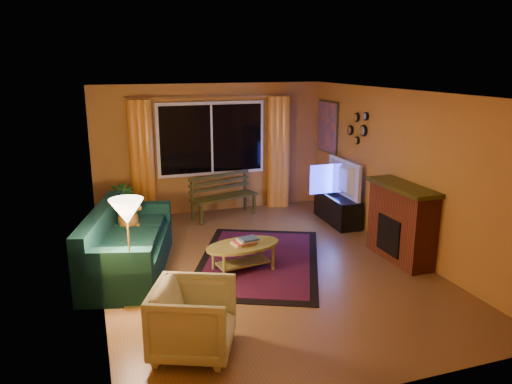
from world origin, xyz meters
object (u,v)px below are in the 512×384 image
object	(u,v)px
bench	(224,207)
sofa	(128,241)
floor_lamp	(130,255)
tv_console	(337,209)
coffee_table	(243,257)
armchair	(193,316)

from	to	relation	value
bench	sofa	distance (m)	2.83
sofa	floor_lamp	bearing A→B (deg)	-78.00
tv_console	bench	bearing A→B (deg)	155.46
sofa	tv_console	distance (m)	4.00
bench	coffee_table	xyz separation A→B (m)	(-0.42, -2.53, 0.00)
sofa	tv_console	bearing A→B (deg)	30.83
sofa	tv_console	xyz separation A→B (m)	(3.85, 1.06, -0.20)
floor_lamp	bench	bearing A→B (deg)	57.40
armchair	tv_console	bearing A→B (deg)	-21.80
coffee_table	tv_console	xyz separation A→B (m)	(2.31, 1.55, 0.06)
sofa	coffee_table	world-z (taller)	sofa
sofa	coffee_table	xyz separation A→B (m)	(1.53, -0.49, -0.25)
sofa	floor_lamp	size ratio (longest dim) A/B	1.65
bench	sofa	bearing A→B (deg)	-150.43
tv_console	armchair	bearing A→B (deg)	-132.60
sofa	floor_lamp	distance (m)	1.14
floor_lamp	tv_console	distance (m)	4.50
sofa	armchair	world-z (taller)	sofa
floor_lamp	coffee_table	distance (m)	1.78
bench	floor_lamp	world-z (taller)	floor_lamp
tv_console	floor_lamp	bearing A→B (deg)	-148.16
armchair	floor_lamp	size ratio (longest dim) A/B	0.60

